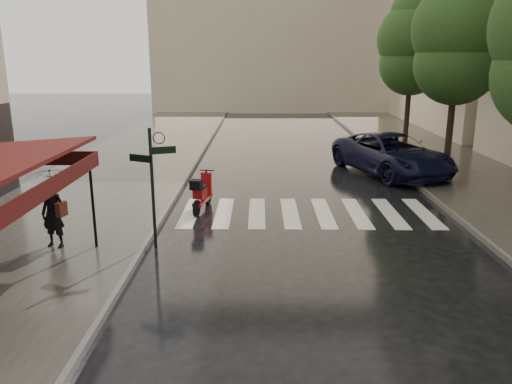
{
  "coord_description": "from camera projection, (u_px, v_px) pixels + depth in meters",
  "views": [
    {
      "loc": [
        1.49,
        -9.05,
        4.75
      ],
      "look_at": [
        1.39,
        3.34,
        1.4
      ],
      "focal_mm": 35.0,
      "sensor_mm": 36.0,
      "label": 1
    }
  ],
  "objects": [
    {
      "name": "curb_far",
      "position": [
        398.0,
        170.0,
        21.5
      ],
      "size": [
        0.12,
        60.0,
        0.16
      ],
      "primitive_type": "cube",
      "color": "#595651",
      "rests_on": "ground"
    },
    {
      "name": "signpost",
      "position": [
        152.0,
        179.0,
        12.42
      ],
      "size": [
        1.17,
        0.29,
        3.1
      ],
      "color": "black",
      "rests_on": "ground"
    },
    {
      "name": "scooter",
      "position": [
        202.0,
        194.0,
        15.86
      ],
      "size": [
        0.64,
        1.81,
        1.19
      ],
      "rotation": [
        0.0,
        0.0,
        -0.17
      ],
      "color": "black",
      "rests_on": "ground"
    },
    {
      "name": "tree_mid",
      "position": [
        459.0,
        36.0,
        20.04
      ],
      "size": [
        3.8,
        3.8,
        8.34
      ],
      "color": "black",
      "rests_on": "sidewalk_far"
    },
    {
      "name": "crosswalk",
      "position": [
        307.0,
        213.0,
        15.76
      ],
      "size": [
        7.85,
        3.2,
        0.01
      ],
      "color": "silver",
      "rests_on": "ground"
    },
    {
      "name": "tree_far",
      "position": [
        413.0,
        44.0,
        26.83
      ],
      "size": [
        3.8,
        3.8,
        8.16
      ],
      "color": "black",
      "rests_on": "sidewalk_far"
    },
    {
      "name": "sidewalk_far",
      "position": [
        463.0,
        170.0,
        21.48
      ],
      "size": [
        5.5,
        60.0,
        0.12
      ],
      "primitive_type": "cube",
      "color": "#38332D",
      "rests_on": "ground"
    },
    {
      "name": "curb_near",
      "position": [
        192.0,
        169.0,
        21.57
      ],
      "size": [
        0.12,
        60.0,
        0.16
      ],
      "primitive_type": "cube",
      "color": "#595651",
      "rests_on": "ground"
    },
    {
      "name": "pedestrian_with_umbrella",
      "position": [
        50.0,
        183.0,
        12.22
      ],
      "size": [
        1.23,
        1.25,
        2.48
      ],
      "rotation": [
        0.0,
        0.0,
        -0.24
      ],
      "color": "black",
      "rests_on": "sidewalk_near"
    },
    {
      "name": "ground",
      "position": [
        185.0,
        303.0,
        9.99
      ],
      "size": [
        120.0,
        120.0,
        0.0
      ],
      "primitive_type": "plane",
      "color": "black",
      "rests_on": "ground"
    },
    {
      "name": "parked_car",
      "position": [
        392.0,
        154.0,
        20.83
      ],
      "size": [
        4.71,
        6.63,
        1.68
      ],
      "primitive_type": "imported",
      "rotation": [
        0.0,
        0.0,
        0.35
      ],
      "color": "black",
      "rests_on": "ground"
    },
    {
      "name": "sidewalk_near",
      "position": [
        122.0,
        169.0,
        21.59
      ],
      "size": [
        6.0,
        60.0,
        0.12
      ],
      "primitive_type": "cube",
      "color": "#38332D",
      "rests_on": "ground"
    }
  ]
}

